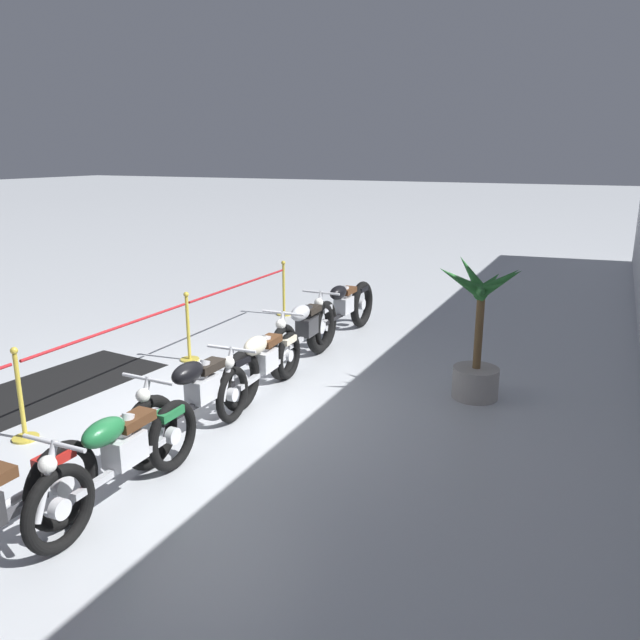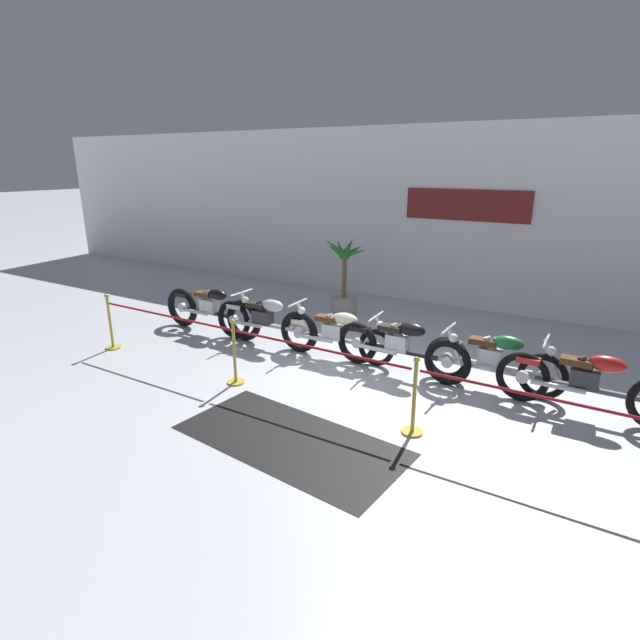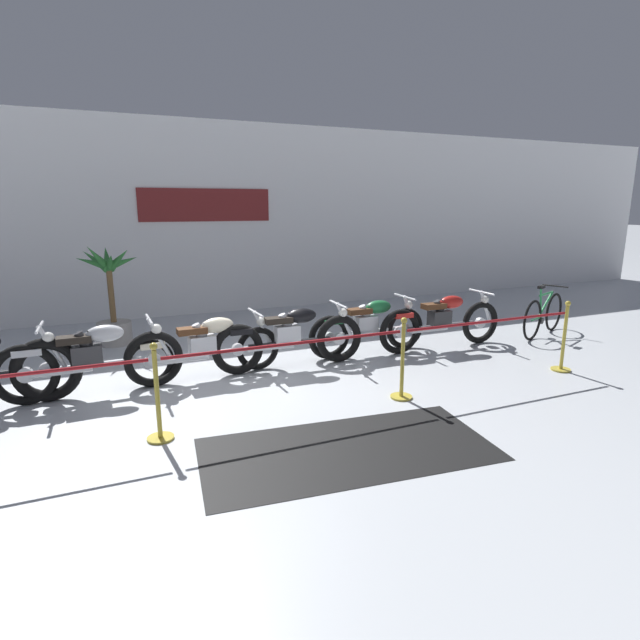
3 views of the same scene
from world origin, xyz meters
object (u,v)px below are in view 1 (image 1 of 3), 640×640
Objects in this scene: motorcycle_black_0 at (342,311)px; potted_palm_left_of_row at (478,337)px; motorcycle_green_4 at (121,457)px; motorcycle_black_3 at (199,396)px; motorcycle_cream_2 at (262,364)px; floor_banner at (52,387)px; stanchion_far_left at (186,314)px; motorcycle_silver_1 at (305,331)px; stanchion_mid_left at (189,337)px; stanchion_mid_right at (22,409)px.

motorcycle_black_0 is 1.37× the size of potted_palm_left_of_row.
motorcycle_green_4 is 4.50m from potted_palm_left_of_row.
motorcycle_cream_2 is at bearing 177.05° from motorcycle_black_3.
motorcycle_cream_2 is 2.91m from floor_banner.
potted_palm_left_of_row reaches higher than stanchion_far_left.
motorcycle_black_0 is 2.84m from motorcycle_cream_2.
motorcycle_black_0 is 0.29× the size of stanchion_far_left.
motorcycle_black_0 is at bearing 179.66° from motorcycle_silver_1.
stanchion_far_left is 0.36m from stanchion_mid_left.
potted_palm_left_of_row reaches higher than motorcycle_silver_1.
potted_palm_left_of_row is at bearing 83.55° from motorcycle_silver_1.
stanchion_mid_left is (-2.08, -1.69, -0.11)m from motorcycle_black_3.
potted_palm_left_of_row is at bearing 134.07° from motorcycle_black_3.
motorcycle_green_4 is at bearing 63.53° from floor_banner.
floor_banner is at bearing -122.02° from motorcycle_green_4.
stanchion_mid_left is at bearing 155.82° from floor_banner.
stanchion_mid_left is (-3.51, -1.90, -0.11)m from motorcycle_green_4.
motorcycle_cream_2 is at bearing -64.18° from potted_palm_left_of_row.
motorcycle_black_3 is 2.23× the size of stanchion_mid_right.
stanchion_far_left is at bearing -39.02° from motorcycle_black_0.
stanchion_mid_right is at bearing -39.58° from motorcycle_cream_2.
stanchion_far_left is at bearing -68.02° from motorcycle_silver_1.
motorcycle_black_0 is 1.14× the size of motorcycle_cream_2.
floor_banner is at bearing -35.19° from motorcycle_black_0.
stanchion_mid_left is at bearing 180.00° from stanchion_far_left.
motorcycle_black_3 is at bearing 0.72° from motorcycle_black_0.
motorcycle_silver_1 is 2.60m from potted_palm_left_of_row.
potted_palm_left_of_row is (0.29, 2.56, 0.32)m from motorcycle_silver_1.
stanchion_far_left reaches higher than motorcycle_black_3.
motorcycle_black_0 is at bearing 140.98° from stanchion_far_left.
motorcycle_silver_1 is 3.95m from stanchion_mid_right.
motorcycle_cream_2 is 1.19× the size of potted_palm_left_of_row.
motorcycle_black_0 is 1.37m from motorcycle_silver_1.
stanchion_mid_right is 0.36× the size of floor_banner.
motorcycle_green_4 is at bearing 73.67° from stanchion_mid_right.
floor_banner is at bearing -141.76° from stanchion_mid_right.
motorcycle_black_0 is at bearing 140.64° from stanchion_mid_left.
stanchion_far_left reaches higher than motorcycle_silver_1.
motorcycle_cream_2 reaches higher than floor_banner.
motorcycle_black_0 is 4.08m from motorcycle_black_3.
motorcycle_cream_2 is 2.08× the size of stanchion_mid_left.
motorcycle_black_0 is at bearing -177.68° from motorcycle_cream_2.
motorcycle_cream_2 is at bearing 4.79° from motorcycle_silver_1.
potted_palm_left_of_row is at bearing 95.03° from stanchion_far_left.
motorcycle_cream_2 is 2.68m from motorcycle_green_4.
motorcycle_black_0 is 1.07× the size of motorcycle_black_3.
motorcycle_black_3 is 1.28× the size of potted_palm_left_of_row.
stanchion_far_left is 8.36× the size of stanchion_mid_left.
stanchion_mid_left reaches higher than motorcycle_black_0.
potted_palm_left_of_row is (-3.86, 2.30, 0.34)m from motorcycle_green_4.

